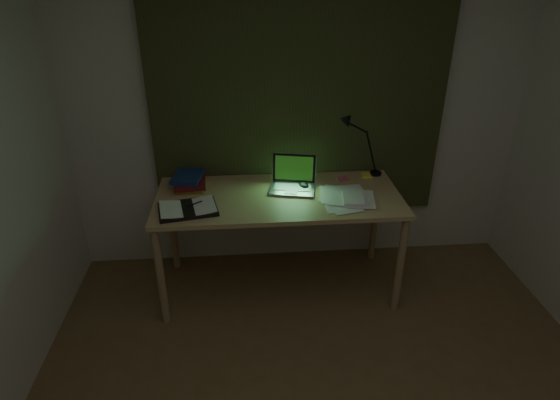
# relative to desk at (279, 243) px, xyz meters

# --- Properties ---
(wall_back) EXTENTS (3.50, 0.00, 2.50)m
(wall_back) POSITION_rel_desk_xyz_m (0.19, 0.46, 0.85)
(wall_back) COLOR silver
(wall_back) RESTS_ON ground
(curtain) EXTENTS (2.20, 0.06, 2.00)m
(curtain) POSITION_rel_desk_xyz_m (0.19, 0.42, 1.05)
(curtain) COLOR #2D3118
(curtain) RESTS_ON wall_back
(desk) EXTENTS (1.74, 0.76, 0.79)m
(desk) POSITION_rel_desk_xyz_m (0.00, 0.00, 0.00)
(desk) COLOR tan
(desk) RESTS_ON floor
(laptop) EXTENTS (0.40, 0.43, 0.23)m
(laptop) POSITION_rel_desk_xyz_m (0.10, 0.07, 0.51)
(laptop) COLOR #A3A2A7
(laptop) RESTS_ON desk
(open_textbook) EXTENTS (0.43, 0.34, 0.03)m
(open_textbook) POSITION_rel_desk_xyz_m (-0.62, -0.17, 0.41)
(open_textbook) COLOR white
(open_textbook) RESTS_ON desk
(book_stack) EXTENTS (0.23, 0.28, 0.11)m
(book_stack) POSITION_rel_desk_xyz_m (-0.64, 0.19, 0.45)
(book_stack) COLOR white
(book_stack) RESTS_ON desk
(loose_papers) EXTENTS (0.38, 0.40, 0.02)m
(loose_papers) POSITION_rel_desk_xyz_m (0.47, -0.10, 0.41)
(loose_papers) COLOR white
(loose_papers) RESTS_ON desk
(mouse) EXTENTS (0.09, 0.12, 0.04)m
(mouse) POSITION_rel_desk_xyz_m (0.19, 0.11, 0.42)
(mouse) COLOR black
(mouse) RESTS_ON desk
(sticky_yellow) EXTENTS (0.07, 0.07, 0.02)m
(sticky_yellow) POSITION_rel_desk_xyz_m (0.70, 0.28, 0.41)
(sticky_yellow) COLOR #FFFA35
(sticky_yellow) RESTS_ON desk
(sticky_pink) EXTENTS (0.09, 0.09, 0.01)m
(sticky_pink) POSITION_rel_desk_xyz_m (0.51, 0.23, 0.40)
(sticky_pink) COLOR #DD566E
(sticky_pink) RESTS_ON desk
(desk_lamp) EXTENTS (0.35, 0.28, 0.50)m
(desk_lamp) POSITION_rel_desk_xyz_m (0.78, 0.30, 0.65)
(desk_lamp) COLOR black
(desk_lamp) RESTS_ON desk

